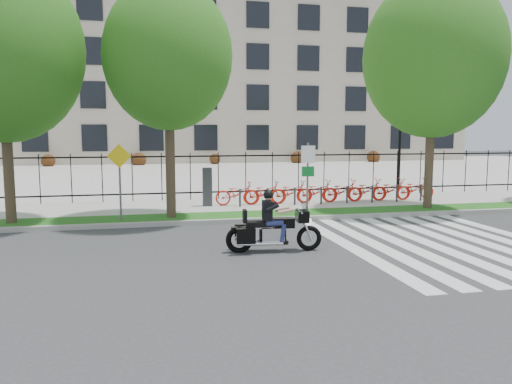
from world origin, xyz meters
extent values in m
plane|color=#333235|center=(0.00, 0.00, 0.00)|extent=(120.00, 120.00, 0.00)
cube|color=#999890|center=(0.00, 4.10, 0.07)|extent=(60.00, 0.20, 0.15)
cube|color=#1C5014|center=(0.00, 4.95, 0.07)|extent=(60.00, 1.50, 0.15)
cube|color=#A7A49C|center=(0.00, 7.45, 0.07)|extent=(60.00, 3.50, 0.15)
cube|color=#A7A49C|center=(0.00, 25.00, 0.05)|extent=(80.00, 34.00, 0.10)
cube|color=#A99C88|center=(0.00, 45.00, 10.00)|extent=(60.00, 20.00, 20.00)
cylinder|color=black|center=(10.00, 12.00, 2.00)|extent=(0.14, 0.14, 4.00)
cylinder|color=black|center=(10.00, 12.00, 3.90)|extent=(0.06, 0.70, 0.70)
sphere|color=white|center=(9.65, 12.00, 4.00)|extent=(0.36, 0.36, 0.36)
sphere|color=white|center=(10.35, 12.00, 4.00)|extent=(0.36, 0.36, 0.36)
cylinder|color=#3B2B20|center=(-7.26, 4.95, 2.09)|extent=(0.32, 0.32, 3.88)
ellipsoid|color=#1F5613|center=(-7.26, 4.95, 5.52)|extent=(4.96, 4.96, 5.71)
cylinder|color=#3B2B20|center=(-2.23, 4.95, 2.19)|extent=(0.32, 0.32, 4.08)
ellipsoid|color=#1F5613|center=(-2.23, 4.95, 5.50)|extent=(4.24, 4.24, 4.88)
cylinder|color=#3B2B20|center=(7.42, 4.95, 2.18)|extent=(0.32, 0.32, 4.06)
ellipsoid|color=#1F5613|center=(7.42, 4.95, 5.76)|extent=(5.17, 5.17, 5.94)
cube|color=#2D2D33|center=(-0.72, 7.20, 0.90)|extent=(0.35, 0.25, 1.50)
imported|color=red|center=(0.48, 7.20, 0.61)|extent=(1.77, 0.62, 0.93)
cylinder|color=#2D2D33|center=(0.48, 6.70, 0.50)|extent=(0.08, 0.08, 0.70)
imported|color=red|center=(1.58, 7.20, 0.61)|extent=(1.77, 0.62, 0.93)
cylinder|color=#2D2D33|center=(1.58, 6.70, 0.50)|extent=(0.08, 0.08, 0.70)
imported|color=red|center=(2.68, 7.20, 0.61)|extent=(1.77, 0.62, 0.93)
cylinder|color=#2D2D33|center=(2.68, 6.70, 0.50)|extent=(0.08, 0.08, 0.70)
imported|color=red|center=(3.78, 7.20, 0.61)|extent=(1.77, 0.62, 0.93)
cylinder|color=#2D2D33|center=(3.78, 6.70, 0.50)|extent=(0.08, 0.08, 0.70)
imported|color=red|center=(4.88, 7.20, 0.61)|extent=(1.77, 0.62, 0.93)
cylinder|color=#2D2D33|center=(4.88, 6.70, 0.50)|extent=(0.08, 0.08, 0.70)
imported|color=red|center=(5.98, 7.20, 0.61)|extent=(1.77, 0.62, 0.93)
cylinder|color=#2D2D33|center=(5.98, 6.70, 0.50)|extent=(0.08, 0.08, 0.70)
imported|color=red|center=(7.08, 7.20, 0.61)|extent=(1.77, 0.62, 0.93)
cylinder|color=#2D2D33|center=(7.08, 6.70, 0.50)|extent=(0.08, 0.08, 0.70)
imported|color=red|center=(8.18, 7.20, 0.61)|extent=(1.77, 0.62, 0.93)
cylinder|color=#2D2D33|center=(8.18, 6.70, 0.50)|extent=(0.08, 0.08, 0.70)
cylinder|color=#59595B|center=(2.50, 4.60, 1.40)|extent=(0.07, 0.07, 2.50)
cube|color=white|center=(2.50, 4.56, 2.25)|extent=(0.50, 0.03, 0.60)
cube|color=#0C6626|center=(2.50, 4.56, 1.65)|extent=(0.45, 0.03, 0.35)
cylinder|color=#59595B|center=(-3.86, 4.60, 1.35)|extent=(0.07, 0.07, 2.40)
cube|color=yellow|center=(-3.86, 4.56, 2.25)|extent=(0.78, 0.03, 0.78)
torus|color=black|center=(1.01, -0.09, 0.32)|extent=(0.66, 0.19, 0.65)
torus|color=black|center=(-0.78, 0.08, 0.32)|extent=(0.70, 0.21, 0.69)
cube|color=black|center=(0.82, -0.07, 0.90)|extent=(0.33, 0.54, 0.28)
cube|color=#26262B|center=(0.88, -0.08, 1.11)|extent=(0.19, 0.48, 0.29)
cube|color=silver|center=(0.07, 0.00, 0.42)|extent=(0.59, 0.37, 0.38)
cube|color=black|center=(0.35, -0.03, 0.74)|extent=(0.55, 0.37, 0.25)
cube|color=black|center=(-0.26, 0.03, 0.72)|extent=(0.69, 0.40, 0.13)
cube|color=black|center=(-0.64, 0.07, 0.92)|extent=(0.13, 0.33, 0.32)
cube|color=black|center=(-0.66, -0.21, 0.47)|extent=(0.48, 0.20, 0.38)
cube|color=black|center=(-0.61, 0.35, 0.47)|extent=(0.48, 0.20, 0.38)
cube|color=black|center=(-0.07, 0.01, 1.06)|extent=(0.26, 0.40, 0.49)
sphere|color=tan|center=(-0.05, 0.01, 1.41)|extent=(0.22, 0.22, 0.22)
sphere|color=black|center=(-0.05, 0.01, 1.45)|extent=(0.25, 0.25, 0.25)
camera|label=1|loc=(-3.01, -12.02, 3.01)|focal=35.00mm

